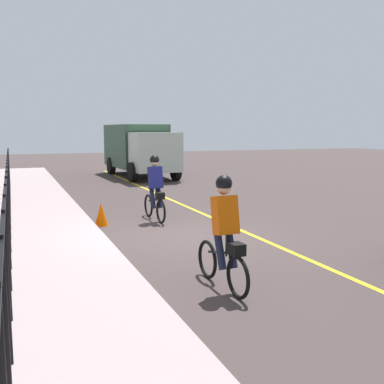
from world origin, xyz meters
TOP-DOWN VIEW (x-y plane):
  - ground_plane at (0.00, 0.00)m, footprint 80.00×80.00m
  - lane_line_centre at (0.00, -1.60)m, footprint 36.00×0.12m
  - sidewalk at (0.00, 3.40)m, footprint 40.00×3.20m
  - iron_fence at (1.00, 3.80)m, footprint 19.48×0.04m
  - cyclist_lead at (2.00, 0.03)m, footprint 1.71×0.37m
  - cyclist_follow at (-3.72, 0.65)m, footprint 1.71×0.37m
  - box_truck_background at (13.95, -2.75)m, footprint 6.78×2.72m
  - traffic_cone_near at (1.85, 1.57)m, footprint 0.36×0.36m

SIDE VIEW (x-z plane):
  - ground_plane at x=0.00m, z-range 0.00..0.00m
  - lane_line_centre at x=0.00m, z-range 0.00..0.01m
  - sidewalk at x=0.00m, z-range 0.00..0.15m
  - traffic_cone_near at x=1.85m, z-range 0.00..0.61m
  - cyclist_lead at x=2.00m, z-range 0.00..1.82m
  - cyclist_follow at x=-3.72m, z-range 0.00..1.82m
  - iron_fence at x=1.00m, z-range 0.45..2.05m
  - box_truck_background at x=13.95m, z-range 0.16..2.94m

